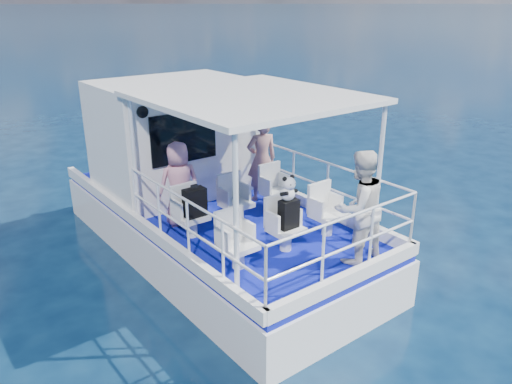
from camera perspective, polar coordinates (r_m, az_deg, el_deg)
ground at (r=8.99m, az=-1.38°, el=-9.11°), size 2000.00×2000.00×0.00m
hull at (r=9.71m, az=-4.91°, el=-6.74°), size 3.00×7.00×1.60m
deck at (r=9.35m, az=-5.07°, el=-2.12°), size 2.90×6.90×0.10m
cabin at (r=10.05m, az=-9.33°, el=6.26°), size 2.85×2.00×2.20m
canopy at (r=7.74m, az=-0.69°, el=10.82°), size 3.00×3.20×0.08m
canopy_posts at (r=7.98m, az=-0.44°, el=2.69°), size 2.77×2.97×2.20m
railings at (r=7.95m, az=0.99°, el=-2.01°), size 2.84×3.59×1.00m
seat_port_fwd at (r=8.20m, az=-7.37°, el=-3.81°), size 0.48×0.46×0.38m
seat_center_fwd at (r=8.64m, az=-2.23°, el=-2.31°), size 0.48×0.46×0.38m
seat_stbd_fwd at (r=9.15m, az=2.36°, el=-0.95°), size 0.48×0.46×0.38m
seat_port_aft at (r=7.22m, az=-2.04°, el=-7.27°), size 0.48×0.46×0.38m
seat_center_aft at (r=7.71m, az=3.41°, el=-5.33°), size 0.48×0.46×0.38m
seat_stbd_aft at (r=8.28m, az=8.14°, el=-3.60°), size 0.48×0.46×0.38m
passenger_port_fwd at (r=8.49m, az=-8.76°, el=0.92°), size 0.61×0.49×1.45m
passenger_stbd_fwd at (r=9.44m, az=0.64°, el=3.76°), size 0.68×0.55×1.62m
passenger_stbd_aft at (r=7.28m, az=11.69°, el=-1.73°), size 0.90×0.74×1.69m
backpack_port at (r=7.98m, az=-7.02°, el=-1.19°), size 0.35×0.20×0.47m
backpack_center at (r=7.53m, az=3.75°, el=-2.53°), size 0.30×0.17×0.45m
compact_camera at (r=7.89m, az=-7.07°, el=0.61°), size 0.11×0.06×0.06m
panda at (r=7.37m, az=3.70°, el=0.45°), size 0.25×0.21×0.38m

